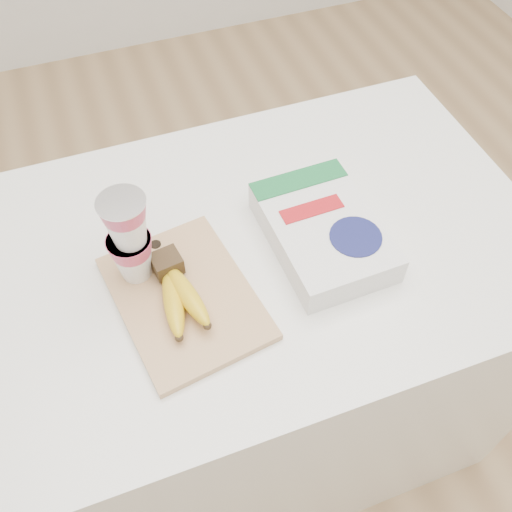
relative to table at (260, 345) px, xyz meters
The scene contains 5 objects.
table is the anchor object (origin of this frame).
cutting_board 0.44m from the table, 155.16° to the right, with size 0.21×0.29×0.01m, color tan.
bananas 0.47m from the table, 155.49° to the right, with size 0.08×0.17×0.05m.
yogurt_stack 0.56m from the table, behind, with size 0.08×0.08×0.18m.
cereal_box 0.44m from the table, 20.87° to the right, with size 0.19×0.27×0.06m.
Camera 1 is at (-0.24, -0.62, 1.60)m, focal length 40.00 mm.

